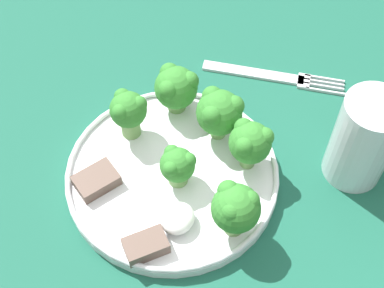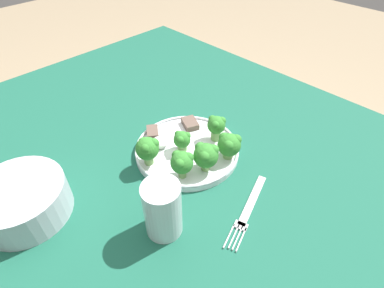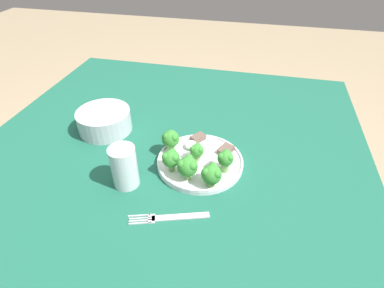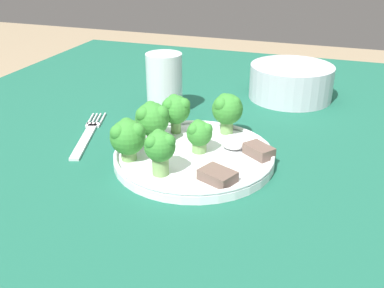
# 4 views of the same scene
# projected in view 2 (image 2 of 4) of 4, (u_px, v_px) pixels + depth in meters

# --- Properties ---
(table) EXTENTS (1.18, 1.13, 0.74)m
(table) POSITION_uv_depth(u_px,v_px,m) (148.00, 192.00, 0.71)
(table) COLOR #195642
(table) RESTS_ON ground_plane
(dinner_plate) EXTENTS (0.23, 0.23, 0.02)m
(dinner_plate) POSITION_uv_depth(u_px,v_px,m) (187.00, 149.00, 0.68)
(dinner_plate) COLOR white
(dinner_plate) RESTS_ON table
(fork) EXTENTS (0.07, 0.18, 0.00)m
(fork) POSITION_uv_depth(u_px,v_px,m) (248.00, 209.00, 0.57)
(fork) COLOR silver
(fork) RESTS_ON table
(cream_bowl) EXTENTS (0.16, 0.16, 0.07)m
(cream_bowl) POSITION_uv_depth(u_px,v_px,m) (23.00, 201.00, 0.54)
(cream_bowl) COLOR #B7BCC6
(cream_bowl) RESTS_ON table
(drinking_glass) EXTENTS (0.07, 0.07, 0.11)m
(drinking_glass) POSITION_uv_depth(u_px,v_px,m) (163.00, 212.00, 0.50)
(drinking_glass) COLOR silver
(drinking_glass) RESTS_ON table
(broccoli_floret_near_rim_left) EXTENTS (0.05, 0.05, 0.06)m
(broccoli_floret_near_rim_left) POSITION_uv_depth(u_px,v_px,m) (182.00, 162.00, 0.59)
(broccoli_floret_near_rim_left) COLOR #709E56
(broccoli_floret_near_rim_left) RESTS_ON dinner_plate
(broccoli_floret_center_left) EXTENTS (0.04, 0.04, 0.06)m
(broccoli_floret_center_left) POSITION_uv_depth(u_px,v_px,m) (216.00, 126.00, 0.67)
(broccoli_floret_center_left) COLOR #709E56
(broccoli_floret_center_left) RESTS_ON dinner_plate
(broccoli_floret_back_left) EXTENTS (0.04, 0.04, 0.05)m
(broccoli_floret_back_left) POSITION_uv_depth(u_px,v_px,m) (182.00, 140.00, 0.65)
(broccoli_floret_back_left) COLOR #709E56
(broccoli_floret_back_left) RESTS_ON dinner_plate
(broccoli_floret_front_left) EXTENTS (0.05, 0.05, 0.06)m
(broccoli_floret_front_left) POSITION_uv_depth(u_px,v_px,m) (206.00, 155.00, 0.60)
(broccoli_floret_front_left) COLOR #709E56
(broccoli_floret_front_left) RESTS_ON dinner_plate
(broccoli_floret_center_back) EXTENTS (0.05, 0.05, 0.06)m
(broccoli_floret_center_back) POSITION_uv_depth(u_px,v_px,m) (229.00, 144.00, 0.63)
(broccoli_floret_center_back) COLOR #709E56
(broccoli_floret_center_back) RESTS_ON dinner_plate
(broccoli_floret_mid_cluster) EXTENTS (0.05, 0.05, 0.07)m
(broccoli_floret_mid_cluster) POSITION_uv_depth(u_px,v_px,m) (147.00, 148.00, 0.62)
(broccoli_floret_mid_cluster) COLOR #709E56
(broccoli_floret_mid_cluster) RESTS_ON dinner_plate
(meat_slice_front_slice) EXTENTS (0.05, 0.05, 0.01)m
(meat_slice_front_slice) POSITION_uv_depth(u_px,v_px,m) (190.00, 123.00, 0.73)
(meat_slice_front_slice) COLOR brown
(meat_slice_front_slice) RESTS_ON dinner_plate
(meat_slice_middle_slice) EXTENTS (0.05, 0.05, 0.02)m
(meat_slice_middle_slice) POSITION_uv_depth(u_px,v_px,m) (153.00, 133.00, 0.71)
(meat_slice_middle_slice) COLOR brown
(meat_slice_middle_slice) RESTS_ON dinner_plate
(sauce_dollop) EXTENTS (0.04, 0.03, 0.02)m
(sauce_dollop) POSITION_uv_depth(u_px,v_px,m) (160.00, 142.00, 0.68)
(sauce_dollop) COLOR white
(sauce_dollop) RESTS_ON dinner_plate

